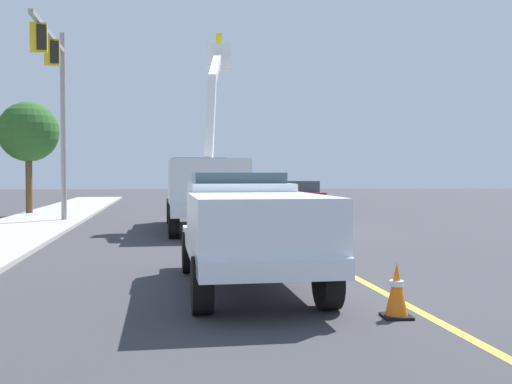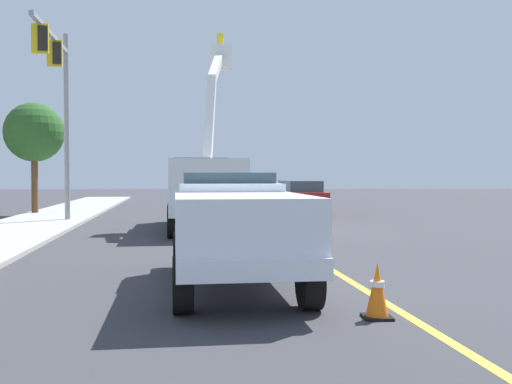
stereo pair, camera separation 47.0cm
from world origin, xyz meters
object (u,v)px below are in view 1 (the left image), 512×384
Objects in this scene: passing_minivan at (296,195)px; traffic_cone_leading at (397,290)px; traffic_signal_mast at (56,87)px; traffic_cone_mid_front at (310,240)px; utility_bucket_truck at (203,185)px; traffic_cone_mid_rear at (259,222)px; traffic_cone_trailing at (243,211)px; service_pickup_truck at (248,226)px.

passing_minivan is 6.27× the size of traffic_cone_leading.
passing_minivan is 13.17m from traffic_signal_mast.
traffic_cone_leading is 6.08m from traffic_cone_mid_front.
utility_bucket_truck is 14.16m from traffic_cone_leading.
utility_bucket_truck reaches higher than traffic_cone_leading.
traffic_cone_mid_front reaches higher than traffic_cone_mid_rear.
traffic_cone_leading is 18.40m from traffic_cone_trailing.
traffic_cone_mid_front is at bearing -24.52° from service_pickup_truck.
traffic_cone_mid_rear is 0.10× the size of traffic_signal_mast.
utility_bucket_truck is 10.79× the size of traffic_cone_trailing.
service_pickup_truck is 0.73× the size of traffic_signal_mast.
service_pickup_truck reaches higher than passing_minivan.
service_pickup_truck reaches higher than traffic_cone_leading.
service_pickup_truck is 9.78m from traffic_cone_mid_rear.
traffic_cone_leading is at bearing -176.07° from traffic_cone_trailing.
service_pickup_truck reaches higher than traffic_cone_trailing.
passing_minivan is 0.63× the size of traffic_signal_mast.
service_pickup_truck is (-11.48, -0.99, -0.50)m from utility_bucket_truck.
traffic_cone_leading is (-22.36, 1.68, -0.58)m from passing_minivan.
passing_minivan is 22.43m from traffic_cone_leading.
traffic_signal_mast is at bearing 29.16° from traffic_cone_leading.
traffic_signal_mast is at bearing 65.12° from traffic_cone_mid_rear.
service_pickup_truck is 7.41× the size of traffic_cone_trailing.
traffic_cone_leading is at bearing -150.84° from traffic_signal_mast.
traffic_cone_mid_front is at bearing -172.47° from traffic_cone_mid_rear.
service_pickup_truck is 16.07m from traffic_cone_trailing.
passing_minivan is at bearing -6.77° from traffic_cone_mid_front.
traffic_signal_mast is (-2.79, 7.42, 5.05)m from traffic_cone_trailing.
traffic_cone_trailing is (-4.00, 2.95, -0.59)m from passing_minivan.
traffic_cone_trailing is at bearing 3.93° from traffic_cone_leading.
passing_minivan is 6.37× the size of traffic_cone_trailing.
traffic_cone_mid_rear is (-10.34, 2.72, -0.58)m from passing_minivan.
traffic_signal_mast is (15.57, 8.69, 5.04)m from traffic_cone_leading.
traffic_signal_mast is (1.77, 5.73, 3.81)m from utility_bucket_truck.
traffic_signal_mast reaches higher than passing_minivan.
utility_bucket_truck is 2.88m from traffic_cone_mid_rear.
traffic_cone_mid_rear is at bearing 165.26° from passing_minivan.
utility_bucket_truck is 1.70× the size of passing_minivan.
traffic_cone_leading is at bearing -139.62° from service_pickup_truck.
traffic_cone_trailing is (12.28, 1.01, -0.04)m from traffic_cone_mid_front.
traffic_cone_trailing is (18.35, 1.26, -0.01)m from traffic_cone_leading.
service_pickup_truck is at bearing -153.12° from traffic_signal_mast.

